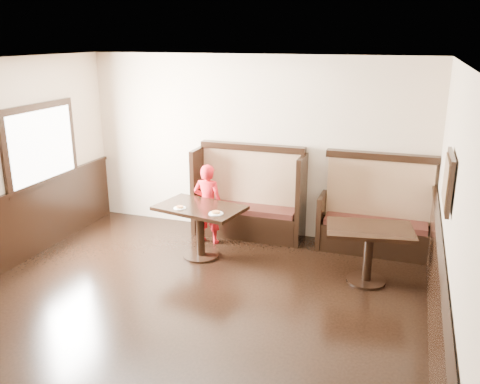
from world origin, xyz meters
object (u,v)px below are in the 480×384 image
at_px(booth_neighbor, 376,219).
at_px(booth_main, 249,203).
at_px(table_neighbor, 369,242).
at_px(child, 208,204).
at_px(table_main, 200,218).

bearing_deg(booth_neighbor, booth_main, 179.95).
bearing_deg(table_neighbor, booth_main, 141.28).
height_order(booth_neighbor, child, booth_neighbor).
height_order(booth_main, table_main, booth_main).
relative_size(table_neighbor, child, 0.95).
bearing_deg(table_neighbor, table_main, 169.61).
bearing_deg(booth_main, table_neighbor, -29.17).
xyz_separation_m(booth_main, child, (-0.50, -0.52, 0.09)).
distance_m(booth_neighbor, table_neighbor, 1.09).
relative_size(table_main, table_neighbor, 1.12).
xyz_separation_m(booth_neighbor, table_neighbor, (-0.01, -1.08, 0.08)).
bearing_deg(booth_main, child, -133.85).
distance_m(booth_main, table_main, 1.12).
height_order(booth_main, booth_neighbor, same).
distance_m(booth_neighbor, table_main, 2.57).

